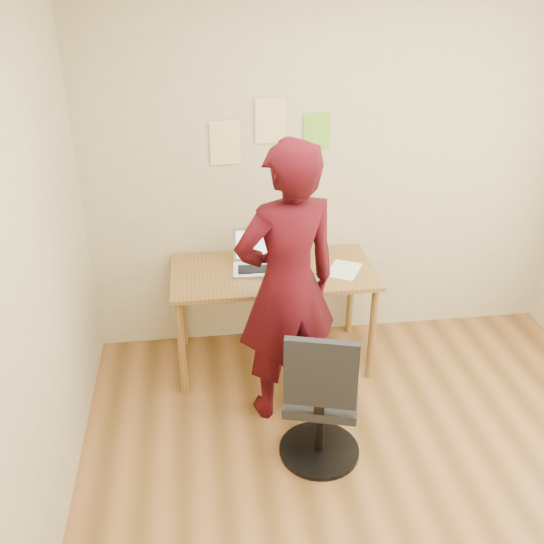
{
  "coord_description": "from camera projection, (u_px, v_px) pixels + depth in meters",
  "views": [
    {
      "loc": [
        -0.97,
        -2.31,
        2.64
      ],
      "look_at": [
        -0.54,
        0.95,
        0.95
      ],
      "focal_mm": 40.0,
      "sensor_mm": 36.0,
      "label": 1
    }
  ],
  "objects": [
    {
      "name": "desk",
      "position": [
        273.0,
        281.0,
        4.22
      ],
      "size": [
        1.4,
        0.7,
        0.74
      ],
      "color": "olive",
      "rests_on": "ground"
    },
    {
      "name": "wall_note_left",
      "position": [
        225.0,
        143.0,
        4.09
      ],
      "size": [
        0.21,
        0.0,
        0.3
      ],
      "primitive_type": "cube",
      "color": "#F0D58F",
      "rests_on": "room"
    },
    {
      "name": "laptop",
      "position": [
        258.0,
        260.0,
        4.2
      ],
      "size": [
        0.37,
        0.33,
        0.25
      ],
      "rotation": [
        0.0,
        0.0,
        -0.09
      ],
      "color": "#ACACB3",
      "rests_on": "desk"
    },
    {
      "name": "office_chair",
      "position": [
        321.0,
        406.0,
        3.43
      ],
      "size": [
        0.51,
        0.52,
        0.93
      ],
      "rotation": [
        0.0,
        0.0,
        -0.28
      ],
      "color": "black",
      "rests_on": "ground"
    },
    {
      "name": "wall_note_right",
      "position": [
        317.0,
        131.0,
        4.14
      ],
      "size": [
        0.18,
        0.0,
        0.24
      ],
      "primitive_type": "cube",
      "color": "#6FCB2D",
      "rests_on": "room"
    },
    {
      "name": "person",
      "position": [
        287.0,
        286.0,
        3.63
      ],
      "size": [
        0.75,
        0.6,
        1.81
      ],
      "primitive_type": "imported",
      "rotation": [
        0.0,
        0.0,
        3.42
      ],
      "color": "#38070E",
      "rests_on": "ground"
    },
    {
      "name": "paper_sheet",
      "position": [
        344.0,
        270.0,
        4.19
      ],
      "size": [
        0.31,
        0.34,
        0.0
      ],
      "primitive_type": "cube",
      "rotation": [
        0.0,
        0.0,
        -0.51
      ],
      "color": "white",
      "rests_on": "desk"
    },
    {
      "name": "room",
      "position": [
        417.0,
        281.0,
        2.74
      ],
      "size": [
        3.58,
        3.58,
        2.78
      ],
      "color": "brown",
      "rests_on": "ground"
    },
    {
      "name": "phone",
      "position": [
        317.0,
        278.0,
        4.06
      ],
      "size": [
        0.07,
        0.14,
        0.01
      ],
      "rotation": [
        0.0,
        0.0,
        0.02
      ],
      "color": "black",
      "rests_on": "desk"
    },
    {
      "name": "wall_note_mid",
      "position": [
        271.0,
        121.0,
        4.07
      ],
      "size": [
        0.21,
        0.0,
        0.3
      ],
      "primitive_type": "cube",
      "color": "#F0D58F",
      "rests_on": "room"
    }
  ]
}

